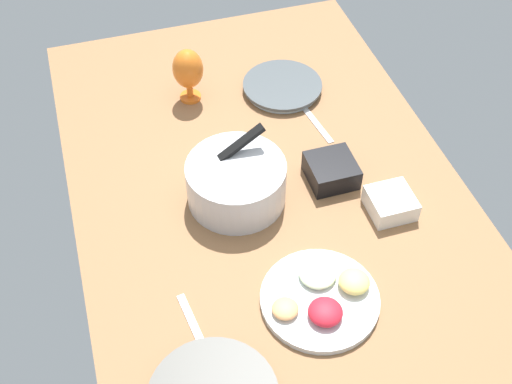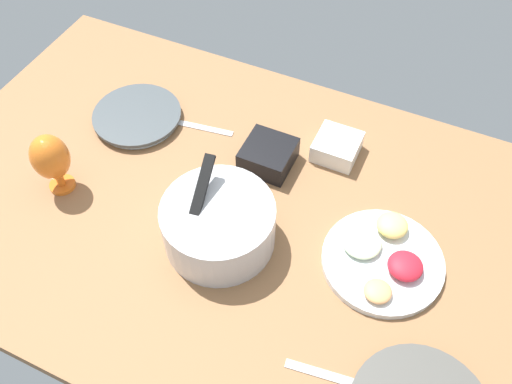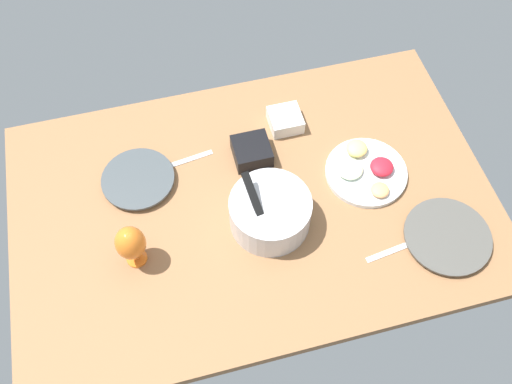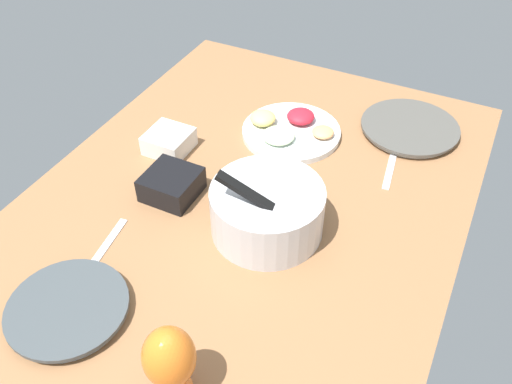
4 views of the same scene
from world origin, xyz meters
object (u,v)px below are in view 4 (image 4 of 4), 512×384
object	(u,v)px
dinner_plate_left	(410,128)
square_bowl_white	(169,140)
square_bowl_black	(171,183)
fruit_platter	(290,129)
dinner_plate_right	(68,309)
hurricane_glass_orange	(169,359)
mixing_bowl	(267,209)

from	to	relation	value
dinner_plate_left	square_bowl_white	xyz separation A→B (cm)	(37.53, -57.44, 1.95)
dinner_plate_left	square_bowl_black	bearing A→B (deg)	-41.61
fruit_platter	square_bowl_white	world-z (taller)	square_bowl_white
dinner_plate_right	square_bowl_white	distance (cm)	56.33
square_bowl_white	dinner_plate_left	bearing A→B (deg)	123.16
hurricane_glass_orange	square_bowl_black	xyz separation A→B (cm)	(-44.64, -29.04, -7.20)
dinner_plate_right	fruit_platter	size ratio (longest dim) A/B	0.88
mixing_bowl	hurricane_glass_orange	world-z (taller)	mixing_bowl
dinner_plate_right	mixing_bowl	world-z (taller)	mixing_bowl
dinner_plate_right	hurricane_glass_orange	bearing A→B (deg)	80.67
fruit_platter	square_bowl_white	bearing A→B (deg)	-52.15
mixing_bowl	fruit_platter	world-z (taller)	mixing_bowl
mixing_bowl	fruit_platter	distance (cm)	38.61
hurricane_glass_orange	square_bowl_white	world-z (taller)	hurricane_glass_orange
hurricane_glass_orange	square_bowl_white	distance (cm)	72.19
mixing_bowl	square_bowl_white	distance (cm)	40.63
square_bowl_black	square_bowl_white	bearing A→B (deg)	-145.02
dinner_plate_left	hurricane_glass_orange	size ratio (longest dim) A/B	1.59
hurricane_glass_orange	dinner_plate_left	bearing A→B (deg)	169.65
fruit_platter	dinner_plate_left	bearing A→B (deg)	118.51
fruit_platter	square_bowl_black	size ratio (longest dim) A/B	2.21
dinner_plate_left	fruit_platter	distance (cm)	34.61
square_bowl_black	dinner_plate_right	bearing A→B (deg)	0.91
dinner_plate_right	square_bowl_white	world-z (taller)	square_bowl_white
mixing_bowl	hurricane_glass_orange	size ratio (longest dim) A/B	1.49
square_bowl_white	square_bowl_black	bearing A→B (deg)	34.98
dinner_plate_left	mixing_bowl	size ratio (longest dim) A/B	1.07
dinner_plate_left	dinner_plate_right	bearing A→B (deg)	-26.48
fruit_platter	square_bowl_black	world-z (taller)	square_bowl_black
fruit_platter	hurricane_glass_orange	distance (cm)	82.32
dinner_plate_left	square_bowl_white	bearing A→B (deg)	-56.84
dinner_plate_right	hurricane_glass_orange	xyz separation A→B (cm)	(4.67, 28.41, 9.38)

